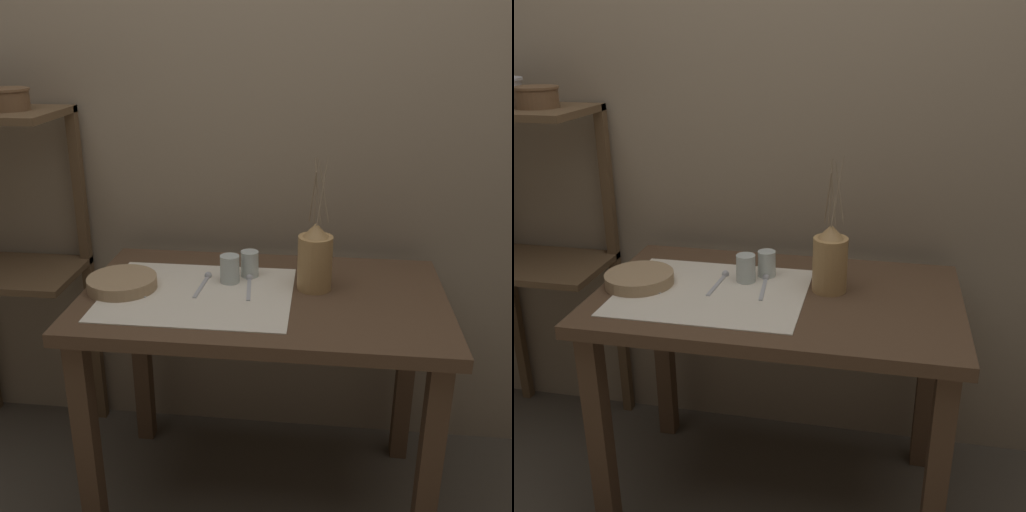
% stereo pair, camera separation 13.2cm
% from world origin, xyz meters
% --- Properties ---
extents(ground_plane, '(12.00, 12.00, 0.00)m').
position_xyz_m(ground_plane, '(0.00, 0.00, 0.00)').
color(ground_plane, '#473F35').
extents(stone_wall_back, '(7.00, 0.06, 2.40)m').
position_xyz_m(stone_wall_back, '(0.00, 0.44, 1.20)').
color(stone_wall_back, gray).
rests_on(stone_wall_back, ground_plane).
extents(wooden_table, '(1.10, 0.66, 0.77)m').
position_xyz_m(wooden_table, '(0.00, 0.00, 0.65)').
color(wooden_table, '#4C3523').
rests_on(wooden_table, ground_plane).
extents(wooden_shelf_unit, '(0.51, 0.34, 1.28)m').
position_xyz_m(wooden_shelf_unit, '(-0.95, 0.27, 0.89)').
color(wooden_shelf_unit, brown).
rests_on(wooden_shelf_unit, ground_plane).
extents(linen_cloth, '(0.57, 0.45, 0.00)m').
position_xyz_m(linen_cloth, '(-0.20, -0.03, 0.78)').
color(linen_cloth, beige).
rests_on(linen_cloth, wooden_table).
extents(pitcher_with_flowers, '(0.11, 0.11, 0.42)m').
position_xyz_m(pitcher_with_flowers, '(0.15, 0.05, 0.87)').
color(pitcher_with_flowers, '#A87F4C').
rests_on(pitcher_with_flowers, wooden_table).
extents(wooden_bowl, '(0.21, 0.21, 0.04)m').
position_xyz_m(wooden_bowl, '(-0.44, -0.02, 0.79)').
color(wooden_bowl, '#9E7F5B').
rests_on(wooden_bowl, wooden_table).
extents(glass_tumbler_near, '(0.06, 0.06, 0.09)m').
position_xyz_m(glass_tumbler_near, '(-0.11, 0.07, 0.82)').
color(glass_tumbler_near, '#B7C1BC').
rests_on(glass_tumbler_near, wooden_table).
extents(glass_tumbler_far, '(0.06, 0.06, 0.08)m').
position_xyz_m(glass_tumbler_far, '(-0.06, 0.12, 0.82)').
color(glass_tumbler_far, '#B7C1BC').
rests_on(glass_tumbler_far, wooden_table).
extents(knife_center, '(0.03, 0.17, 0.00)m').
position_xyz_m(knife_center, '(-0.36, 0.00, 0.78)').
color(knife_center, '#A8A8AD').
rests_on(knife_center, wooden_table).
extents(spoon_inner, '(0.03, 0.18, 0.02)m').
position_xyz_m(spoon_inner, '(-0.19, 0.07, 0.78)').
color(spoon_inner, '#A8A8AD').
rests_on(spoon_inner, wooden_table).
extents(spoon_outer, '(0.04, 0.18, 0.02)m').
position_xyz_m(spoon_outer, '(-0.05, 0.07, 0.78)').
color(spoon_outer, '#A8A8AD').
rests_on(spoon_outer, wooden_table).
extents(metal_pot_small, '(0.15, 0.15, 0.07)m').
position_xyz_m(metal_pot_small, '(-0.86, 0.22, 1.32)').
color(metal_pot_small, brown).
rests_on(metal_pot_small, wooden_shelf_unit).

